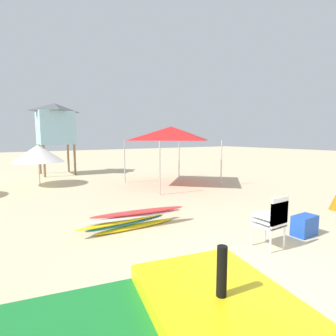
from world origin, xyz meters
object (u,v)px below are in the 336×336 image
at_px(beach_umbrella_mid, 38,153).
at_px(lifeguard_tower, 55,124).
at_px(surfboard_pile, 134,219).
at_px(cooler_box, 304,225).
at_px(stacked_plastic_chairs, 273,218).
at_px(popup_canopy, 171,133).

bearing_deg(beach_umbrella_mid, lifeguard_tower, 67.25).
bearing_deg(surfboard_pile, lifeguard_tower, 88.41).
height_order(surfboard_pile, cooler_box, cooler_box).
bearing_deg(stacked_plastic_chairs, cooler_box, 1.55).
bearing_deg(surfboard_pile, beach_umbrella_mid, 98.31).
xyz_separation_m(surfboard_pile, popup_canopy, (3.89, 4.18, 2.05)).
relative_size(lifeguard_tower, cooler_box, 7.07).
bearing_deg(beach_umbrella_mid, stacked_plastic_chairs, -74.18).
bearing_deg(lifeguard_tower, popup_canopy, -59.81).
distance_m(stacked_plastic_chairs, cooler_box, 1.23).
bearing_deg(cooler_box, surfboard_pile, 139.34).
height_order(lifeguard_tower, cooler_box, lifeguard_tower).
distance_m(surfboard_pile, cooler_box, 3.77).
bearing_deg(stacked_plastic_chairs, lifeguard_tower, 96.22).
distance_m(surfboard_pile, beach_umbrella_mid, 7.35).
height_order(surfboard_pile, popup_canopy, popup_canopy).
height_order(popup_canopy, beach_umbrella_mid, popup_canopy).
distance_m(popup_canopy, beach_umbrella_mid, 5.84).
distance_m(beach_umbrella_mid, cooler_box, 10.47).
xyz_separation_m(surfboard_pile, beach_umbrella_mid, (-1.05, 7.18, 1.19)).
distance_m(stacked_plastic_chairs, surfboard_pile, 3.04).
xyz_separation_m(popup_canopy, cooler_box, (-1.03, -6.64, -2.04)).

